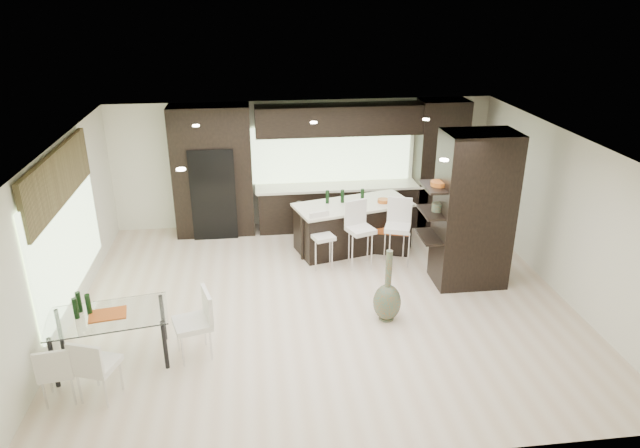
{
  "coord_description": "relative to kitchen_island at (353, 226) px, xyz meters",
  "views": [
    {
      "loc": [
        -1.08,
        -8.19,
        4.86
      ],
      "look_at": [
        0.0,
        0.6,
        1.15
      ],
      "focal_mm": 32.0,
      "sensor_mm": 36.0,
      "label": 1
    }
  ],
  "objects": [
    {
      "name": "chair_far",
      "position": [
        -4.44,
        -4.03,
        -0.08
      ],
      "size": [
        0.47,
        0.47,
        0.77
      ],
      "primitive_type": "cube",
      "rotation": [
        0.0,
        0.0,
        0.12
      ],
      "color": "white",
      "rests_on": "ground"
    },
    {
      "name": "ceiling",
      "position": [
        -0.83,
        -2.03,
        2.23
      ],
      "size": [
        8.0,
        7.0,
        0.02
      ],
      "primitive_type": "cube",
      "color": "white",
      "rests_on": "ground"
    },
    {
      "name": "stool_right",
      "position": [
        0.69,
        -0.81,
        0.04
      ],
      "size": [
        0.58,
        0.58,
        1.02
      ],
      "primitive_type": "cube",
      "rotation": [
        0.0,
        0.0,
        -0.35
      ],
      "color": "white",
      "rests_on": "ground"
    },
    {
      "name": "window_left",
      "position": [
        -4.79,
        -1.83,
        0.88
      ],
      "size": [
        0.04,
        3.2,
        1.9
      ],
      "primitive_type": "cube",
      "color": "#B2D199",
      "rests_on": "left_wall"
    },
    {
      "name": "back_cabinetry",
      "position": [
        -0.33,
        1.14,
        0.88
      ],
      "size": [
        6.8,
        0.68,
        2.7
      ],
      "primitive_type": "cube",
      "color": "black",
      "rests_on": "ground"
    },
    {
      "name": "dining_table",
      "position": [
        -3.95,
        -3.3,
        -0.1
      ],
      "size": [
        1.68,
        1.12,
        0.75
      ],
      "primitive_type": "cube",
      "rotation": [
        0.0,
        0.0,
        0.16
      ],
      "color": "white",
      "rests_on": "ground"
    },
    {
      "name": "stool_left",
      "position": [
        -0.69,
        -0.77,
        -0.05
      ],
      "size": [
        0.47,
        0.47,
        0.85
      ],
      "primitive_type": "cube",
      "rotation": [
        0.0,
        0.0,
        0.3
      ],
      "color": "white",
      "rests_on": "ground"
    },
    {
      "name": "window_back",
      "position": [
        -0.23,
        1.43,
        1.08
      ],
      "size": [
        3.4,
        0.04,
        1.2
      ],
      "primitive_type": "cube",
      "color": "#B2D199",
      "rests_on": "back_wall"
    },
    {
      "name": "refrigerator",
      "position": [
        -2.73,
        1.09,
        0.48
      ],
      "size": [
        0.9,
        0.68,
        1.9
      ],
      "primitive_type": "cube",
      "color": "black",
      "rests_on": "ground"
    },
    {
      "name": "stool_mid",
      "position": [
        0.0,
        -0.81,
        0.03
      ],
      "size": [
        0.57,
        0.57,
        1.01
      ],
      "primitive_type": "cube",
      "rotation": [
        0.0,
        0.0,
        0.35
      ],
      "color": "white",
      "rests_on": "ground"
    },
    {
      "name": "bench",
      "position": [
        0.42,
        -0.09,
        -0.2
      ],
      "size": [
        1.5,
        0.96,
        0.54
      ],
      "primitive_type": "cube",
      "rotation": [
        0.0,
        0.0,
        -0.33
      ],
      "color": "black",
      "rests_on": "ground"
    },
    {
      "name": "left_wall",
      "position": [
        -4.83,
        -2.03,
        0.88
      ],
      "size": [
        0.02,
        7.0,
        2.7
      ],
      "primitive_type": "cube",
      "color": "white",
      "rests_on": "ground"
    },
    {
      "name": "ground",
      "position": [
        -0.83,
        -2.03,
        -0.47
      ],
      "size": [
        8.0,
        8.0,
        0.0
      ],
      "primitive_type": "plane",
      "color": "beige",
      "rests_on": "ground"
    },
    {
      "name": "kitchen_island",
      "position": [
        0.0,
        0.0,
        0.0
      ],
      "size": [
        2.43,
        1.52,
        0.94
      ],
      "primitive_type": "cube",
      "rotation": [
        0.0,
        0.0,
        0.26
      ],
      "color": "black",
      "rests_on": "ground"
    },
    {
      "name": "chair_near",
      "position": [
        -3.95,
        -4.05,
        -0.05
      ],
      "size": [
        0.58,
        0.58,
        0.84
      ],
      "primitive_type": "cube",
      "rotation": [
        0.0,
        0.0,
        -0.34
      ],
      "color": "white",
      "rests_on": "ground"
    },
    {
      "name": "ceiling_spots",
      "position": [
        -0.83,
        -1.78,
        2.21
      ],
      "size": [
        4.0,
        3.0,
        0.02
      ],
      "primitive_type": "cube",
      "color": "white",
      "rests_on": "ceiling"
    },
    {
      "name": "right_wall",
      "position": [
        3.17,
        -2.03,
        0.88
      ],
      "size": [
        0.02,
        7.0,
        2.7
      ],
      "primitive_type": "cube",
      "color": "white",
      "rests_on": "ground"
    },
    {
      "name": "chair_end",
      "position": [
        -2.84,
        -3.3,
        -0.01
      ],
      "size": [
        0.61,
        0.61,
        0.92
      ],
      "primitive_type": "cube",
      "rotation": [
        0.0,
        0.0,
        1.85
      ],
      "color": "white",
      "rests_on": "ground"
    },
    {
      "name": "partition_column",
      "position": [
        1.77,
        -1.63,
        0.88
      ],
      "size": [
        1.2,
        0.8,
        2.7
      ],
      "primitive_type": "cube",
      "color": "black",
      "rests_on": "ground"
    },
    {
      "name": "stone_accent",
      "position": [
        -4.76,
        -1.83,
        1.78
      ],
      "size": [
        0.08,
        3.0,
        0.8
      ],
      "primitive_type": "cube",
      "color": "brown",
      "rests_on": "left_wall"
    },
    {
      "name": "floor_vase",
      "position": [
        0.07,
        -2.68,
        0.12
      ],
      "size": [
        0.48,
        0.48,
        1.19
      ],
      "primitive_type": null,
      "rotation": [
        0.0,
        0.0,
        -0.1
      ],
      "color": "#474E38",
      "rests_on": "ground"
    },
    {
      "name": "back_wall",
      "position": [
        -0.83,
        1.47,
        0.88
      ],
      "size": [
        8.0,
        0.02,
        2.7
      ],
      "primitive_type": "cube",
      "color": "white",
      "rests_on": "ground"
    }
  ]
}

